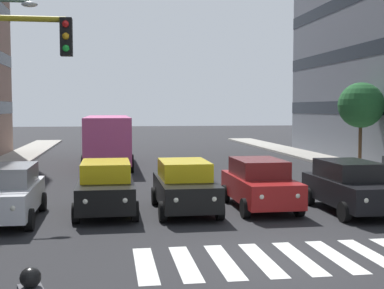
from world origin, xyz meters
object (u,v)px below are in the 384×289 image
Objects in this scene: car_2 at (259,183)px; car_5 at (7,193)px; car_1 at (350,186)px; street_tree_2 at (361,105)px; car_3 at (185,186)px; car_4 at (106,187)px; bus_behind_traffic at (108,135)px.

car_5 is at bearing 4.99° from car_2.
car_1 is 0.92× the size of street_tree_2.
street_tree_2 is (-17.42, -11.40, 2.78)m from car_5.
car_3 is 2.64m from car_4.
car_4 is 18.10m from street_tree_2.
car_2 is 1.00× the size of car_5.
street_tree_2 reaches higher than car_3.
car_2 is at bearing 49.59° from street_tree_2.
car_3 is at bearing 42.64° from street_tree_2.
car_4 is at bearing -3.92° from car_3.
car_1 is 8.22m from car_4.
car_2 is 2.66m from car_3.
bus_behind_traffic is 2.17× the size of street_tree_2.
car_2 and car_3 have the same top height.
car_4 is (2.64, -0.18, 0.00)m from car_3.
car_2 is (2.85, -1.08, 0.00)m from car_1.
car_3 is 0.42× the size of bus_behind_traffic.
car_1 is at bearing 178.21° from car_5.
car_3 and car_5 have the same top height.
car_3 is 14.95m from bus_behind_traffic.
car_2 is 8.37m from car_5.
car_3 is at bearing -9.63° from car_1.
car_3 is (5.51, -0.93, 0.00)m from car_1.
bus_behind_traffic is at bearing -62.44° from car_1.
car_1 is 1.00× the size of car_2.
car_4 is at bearing -7.80° from car_1.
car_2 is 14.29m from street_tree_2.
car_4 is at bearing -165.85° from car_5.
bus_behind_traffic is (8.15, -15.61, 0.97)m from car_1.
car_4 is 3.14m from car_5.
car_3 is at bearing 3.08° from car_2.
bus_behind_traffic is 15.00m from street_tree_2.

